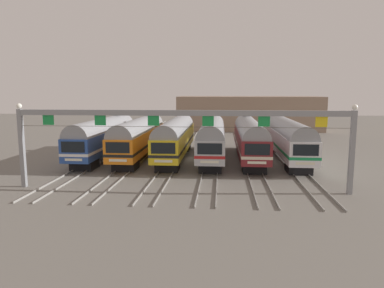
# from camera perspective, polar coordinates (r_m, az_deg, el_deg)

# --- Properties ---
(ground_plane) EXTENTS (160.00, 160.00, 0.00)m
(ground_plane) POSITION_cam_1_polar(r_m,az_deg,el_deg) (42.22, 0.28, -2.40)
(ground_plane) COLOR slate
(track_bed) EXTENTS (23.14, 70.00, 0.15)m
(track_bed) POSITION_cam_1_polar(r_m,az_deg,el_deg) (58.95, 1.56, 0.77)
(track_bed) COLOR gray
(track_bed) RESTS_ON ground
(commuter_train_blue) EXTENTS (2.88, 18.06, 5.05)m
(commuter_train_blue) POSITION_cam_1_polar(r_m,az_deg,el_deg) (43.96, -13.92, 1.33)
(commuter_train_blue) COLOR #284C9E
(commuter_train_blue) RESTS_ON ground
(commuter_train_orange) EXTENTS (2.88, 18.06, 5.05)m
(commuter_train_orange) POSITION_cam_1_polar(r_m,az_deg,el_deg) (42.78, -8.41, 1.30)
(commuter_train_orange) COLOR orange
(commuter_train_orange) RESTS_ON ground
(commuter_train_yellow) EXTENTS (2.88, 18.06, 4.77)m
(commuter_train_yellow) POSITION_cam_1_polar(r_m,az_deg,el_deg) (42.01, -2.66, 1.25)
(commuter_train_yellow) COLOR gold
(commuter_train_yellow) RESTS_ON ground
(commuter_train_stainless) EXTENTS (2.88, 18.06, 4.77)m
(commuter_train_stainless) POSITION_cam_1_polar(r_m,az_deg,el_deg) (41.68, 3.25, 1.19)
(commuter_train_stainless) COLOR #B2B5BA
(commuter_train_stainless) RESTS_ON ground
(commuter_train_maroon) EXTENTS (2.88, 18.06, 5.05)m
(commuter_train_maroon) POSITION_cam_1_polar(r_m,az_deg,el_deg) (41.80, 9.19, 1.11)
(commuter_train_maroon) COLOR maroon
(commuter_train_maroon) RESTS_ON ground
(commuter_train_white) EXTENTS (2.88, 18.06, 4.77)m
(commuter_train_white) POSITION_cam_1_polar(r_m,az_deg,el_deg) (42.36, 15.04, 1.03)
(commuter_train_white) COLOR white
(commuter_train_white) RESTS_ON ground
(catenary_gantry) EXTENTS (26.87, 0.44, 6.97)m
(catenary_gantry) POSITION_cam_1_polar(r_m,az_deg,el_deg) (28.14, -1.83, 3.20)
(catenary_gantry) COLOR gray
(catenary_gantry) RESTS_ON ground
(maintenance_building) EXTENTS (29.02, 10.00, 6.87)m
(maintenance_building) POSITION_cam_1_polar(r_m,az_deg,el_deg) (75.15, 9.02, 4.90)
(maintenance_building) COLOR gray
(maintenance_building) RESTS_ON ground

